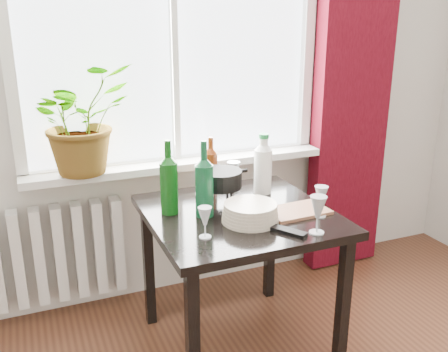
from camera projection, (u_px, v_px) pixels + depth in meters
name	position (u px, v px, depth m)	size (l,w,h in m)	color
window	(172.00, 20.00, 2.65)	(1.72, 0.08, 1.62)	white
windowsill	(180.00, 163.00, 2.83)	(1.72, 0.20, 0.04)	silver
curtain	(354.00, 71.00, 3.06)	(0.50, 0.12, 2.56)	#39050D
radiator	(49.00, 255.00, 2.72)	(0.80, 0.10, 0.55)	silver
table	(239.00, 229.00, 2.39)	(0.85, 0.85, 0.74)	black
potted_plant	(81.00, 119.00, 2.52)	(0.50, 0.44, 0.56)	#2A681B
wine_bottle_left	(169.00, 176.00, 2.30)	(0.08, 0.08, 0.36)	#0D440F
wine_bottle_right	(204.00, 178.00, 2.26)	(0.08, 0.08, 0.36)	#0D4423
bottle_amber	(211.00, 163.00, 2.62)	(0.07, 0.07, 0.29)	#6A270B
cleaning_bottle	(263.00, 163.00, 2.56)	(0.09, 0.09, 0.32)	white
wineglass_front_right	(318.00, 214.00, 2.11)	(0.07, 0.07, 0.17)	#B0B7BD
wineglass_far_right	(321.00, 201.00, 2.28)	(0.06, 0.06, 0.15)	silver
wineglass_back_center	(233.00, 176.00, 2.61)	(0.07, 0.07, 0.17)	silver
wineglass_back_left	(169.00, 183.00, 2.53)	(0.07, 0.07, 0.16)	silver
wineglass_front_left	(205.00, 222.00, 2.07)	(0.06, 0.06, 0.14)	white
plate_stack	(250.00, 213.00, 2.24)	(0.26, 0.26, 0.08)	beige
fondue_pot	(220.00, 187.00, 2.45)	(0.24, 0.21, 0.17)	black
tv_remote	(289.00, 232.00, 2.13)	(0.05, 0.16, 0.02)	black
cutting_board	(297.00, 211.00, 2.35)	(0.29, 0.18, 0.02)	#945E43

